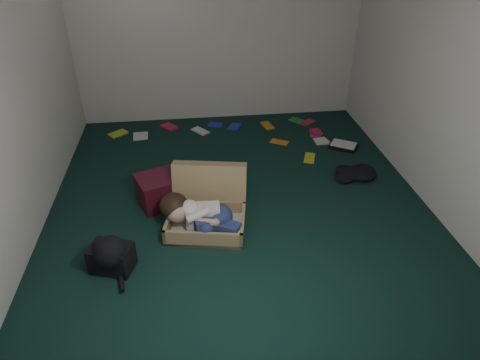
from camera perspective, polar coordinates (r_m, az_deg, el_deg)
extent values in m
plane|color=black|center=(4.69, -0.23, -2.65)|extent=(4.50, 4.50, 0.00)
plane|color=silver|center=(6.24, -2.95, 19.43)|extent=(4.50, 0.00, 4.50)
plane|color=silver|center=(2.14, 7.20, -8.31)|extent=(4.50, 0.00, 4.50)
plane|color=silver|center=(4.34, -27.96, 9.93)|extent=(0.00, 4.50, 4.50)
plane|color=silver|center=(4.75, 25.07, 12.38)|extent=(0.00, 4.50, 4.50)
cube|color=#A18658|center=(4.23, -4.53, -5.75)|extent=(0.84, 0.67, 0.17)
cube|color=beige|center=(4.25, -4.51, -6.21)|extent=(0.77, 0.59, 0.02)
cube|color=#A18658|center=(4.40, -4.05, -1.07)|extent=(0.78, 0.37, 0.55)
cube|color=white|center=(4.15, -4.92, -4.88)|extent=(0.33, 0.20, 0.24)
sphere|color=tan|center=(4.13, -8.36, -4.28)|extent=(0.20, 0.20, 0.20)
ellipsoid|color=black|center=(4.16, -8.84, -3.35)|extent=(0.27, 0.28, 0.23)
ellipsoid|color=navy|center=(4.14, -2.68, -4.89)|extent=(0.25, 0.28, 0.23)
cube|color=navy|center=(4.07, -4.06, -5.96)|extent=(0.30, 0.19, 0.15)
cube|color=navy|center=(4.06, -1.79, -6.45)|extent=(0.29, 0.24, 0.12)
sphere|color=white|center=(4.09, -0.31, -6.46)|extent=(0.12, 0.12, 0.12)
sphere|color=white|center=(4.04, -0.38, -7.25)|extent=(0.11, 0.11, 0.11)
cylinder|color=tan|center=(4.01, -4.46, -5.57)|extent=(0.20, 0.10, 0.07)
cube|color=#440D1D|center=(4.62, -10.29, -1.44)|extent=(0.58, 0.52, 0.32)
cube|color=#440D1D|center=(4.53, -10.50, 0.35)|extent=(0.60, 0.54, 0.02)
cube|color=black|center=(5.89, 13.62, 4.46)|extent=(0.44, 0.41, 0.04)
cube|color=white|center=(5.88, 13.65, 4.68)|extent=(0.39, 0.37, 0.01)
cube|color=gold|center=(6.32, -15.95, 5.95)|extent=(0.21, 0.15, 0.02)
cube|color=red|center=(6.36, -9.44, 6.98)|extent=(0.26, 0.25, 0.02)
cube|color=silver|center=(6.18, -5.31, 6.52)|extent=(0.20, 0.24, 0.02)
cube|color=#202CB0|center=(6.29, -0.72, 7.11)|extent=(0.22, 0.25, 0.02)
cube|color=orange|center=(6.34, 3.69, 7.26)|extent=(0.26, 0.24, 0.02)
cube|color=#228032|center=(6.55, 7.52, 7.91)|extent=(0.22, 0.17, 0.02)
cube|color=#9C2770|center=(6.17, 9.97, 6.12)|extent=(0.26, 0.25, 0.02)
cube|color=beige|center=(5.98, 10.76, 5.11)|extent=(0.19, 0.23, 0.02)
cube|color=gold|center=(5.53, 9.25, 2.93)|extent=(0.23, 0.25, 0.02)
cube|color=red|center=(6.51, 8.94, 7.63)|extent=(0.25, 0.23, 0.02)
cube|color=silver|center=(6.17, -13.11, 5.71)|extent=(0.23, 0.19, 0.02)
cube|color=#202CB0|center=(6.36, -3.35, 7.39)|extent=(0.25, 0.26, 0.02)
cube|color=orange|center=(5.88, 5.28, 5.09)|extent=(0.17, 0.22, 0.02)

